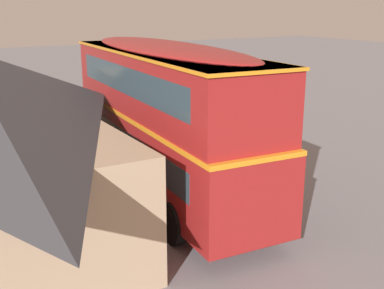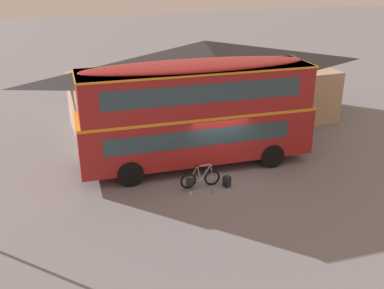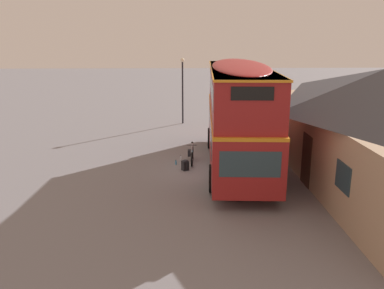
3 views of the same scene
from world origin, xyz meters
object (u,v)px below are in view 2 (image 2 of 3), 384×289
at_px(water_bottle_clear_plastic, 191,193).
at_px(touring_bicycle, 199,179).
at_px(water_bottle_blue_sports, 212,192).
at_px(backpack_on_ground, 227,181).
at_px(double_decker_bus, 196,110).

bearing_deg(water_bottle_clear_plastic, touring_bicycle, 43.53).
height_order(touring_bicycle, water_bottle_blue_sports, touring_bicycle).
relative_size(touring_bicycle, backpack_on_ground, 3.46).
bearing_deg(backpack_on_ground, water_bottle_blue_sports, -153.69).
bearing_deg(water_bottle_clear_plastic, double_decker_bus, 64.95).
bearing_deg(touring_bicycle, double_decker_bus, 72.41).
xyz_separation_m(water_bottle_clear_plastic, water_bottle_blue_sports, (0.82, -0.23, 0.01)).
relative_size(water_bottle_clear_plastic, water_bottle_blue_sports, 0.94).
distance_m(backpack_on_ground, water_bottle_blue_sports, 0.96).
xyz_separation_m(double_decker_bus, touring_bicycle, (-0.66, -2.07, -2.27)).
distance_m(water_bottle_clear_plastic, water_bottle_blue_sports, 0.85).
xyz_separation_m(double_decker_bus, water_bottle_blue_sports, (-0.40, -2.83, -2.54)).
distance_m(backpack_on_ground, water_bottle_clear_plastic, 1.69).
bearing_deg(water_bottle_blue_sports, touring_bicycle, 108.58).
xyz_separation_m(touring_bicycle, water_bottle_clear_plastic, (-0.56, -0.53, -0.27)).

